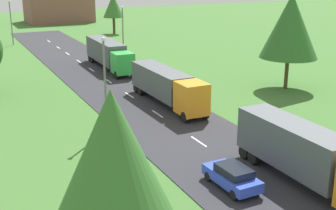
% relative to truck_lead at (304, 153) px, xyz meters
% --- Properties ---
extents(road, '(10.00, 140.00, 0.06)m').
position_rel_truck_lead_xyz_m(road, '(-2.43, 8.59, -2.16)').
color(road, '#2B2B30').
rests_on(road, ground).
extents(lane_marking_centre, '(0.16, 122.05, 0.01)m').
position_rel_truck_lead_xyz_m(lane_marking_centre, '(-2.43, 6.07, -2.12)').
color(lane_marking_centre, white).
rests_on(lane_marking_centre, road).
extents(truck_lead, '(2.53, 11.67, 3.74)m').
position_rel_truck_lead_xyz_m(truck_lead, '(0.00, 0.00, 0.00)').
color(truck_lead, orange).
rests_on(truck_lead, road).
extents(truck_second, '(2.57, 12.72, 3.43)m').
position_rel_truck_lead_xyz_m(truck_second, '(-0.23, 19.53, -0.12)').
color(truck_second, orange).
rests_on(truck_second, road).
extents(truck_third, '(2.74, 13.64, 3.65)m').
position_rel_truck_lead_xyz_m(truck_third, '(0.03, 38.24, -0.05)').
color(truck_third, green).
rests_on(truck_third, road).
extents(car_second, '(1.99, 4.26, 1.50)m').
position_rel_truck_lead_xyz_m(car_second, '(-4.47, 1.47, -1.34)').
color(car_second, blue).
rests_on(car_second, road).
extents(lamppost_second, '(0.36, 0.36, 8.12)m').
position_rel_truck_lead_xyz_m(lamppost_second, '(-8.25, 14.89, 2.35)').
color(lamppost_second, slate).
rests_on(lamppost_second, ground).
extents(lamppost_third, '(0.36, 0.36, 7.95)m').
position_rel_truck_lead_xyz_m(lamppost_third, '(3.77, 42.38, 2.26)').
color(lamppost_third, slate).
rests_on(lamppost_third, ground).
extents(lamppost_fourth, '(0.36, 0.36, 7.84)m').
position_rel_truck_lead_xyz_m(lamppost_fourth, '(-8.93, 63.88, 2.21)').
color(lamppost_fourth, slate).
rests_on(lamppost_fourth, ground).
extents(tree_oak, '(6.50, 6.50, 10.77)m').
position_rel_truck_lead_xyz_m(tree_oak, '(14.90, 19.27, 4.99)').
color(tree_oak, '#513823').
rests_on(tree_oak, ground).
extents(tree_pine, '(4.22, 4.22, 7.99)m').
position_rel_truck_lead_xyz_m(tree_pine, '(11.92, 69.16, 3.43)').
color(tree_pine, '#513823').
rests_on(tree_pine, ground).
extents(tree_ash, '(5.26, 5.26, 9.48)m').
position_rel_truck_lead_xyz_m(tree_ash, '(-14.67, -5.33, 4.36)').
color(tree_ash, '#513823').
rests_on(tree_ash, ground).
extents(distant_building, '(15.38, 11.35, 6.88)m').
position_rel_truck_lead_xyz_m(distant_building, '(6.59, 94.64, 1.25)').
color(distant_building, brown).
rests_on(distant_building, ground).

